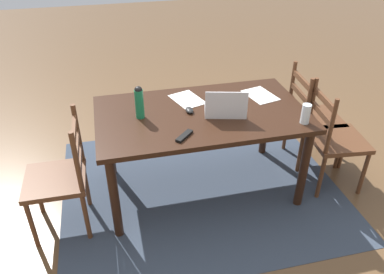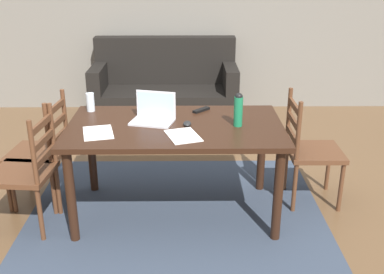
# 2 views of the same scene
# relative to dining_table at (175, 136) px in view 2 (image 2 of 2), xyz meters

# --- Properties ---
(ground_plane) EXTENTS (14.00, 14.00, 0.00)m
(ground_plane) POSITION_rel_dining_table_xyz_m (0.00, 0.00, -0.68)
(ground_plane) COLOR brown
(area_rug) EXTENTS (2.40, 1.99, 0.01)m
(area_rug) POSITION_rel_dining_table_xyz_m (0.00, 0.00, -0.67)
(area_rug) COLOR #333D4C
(area_rug) RESTS_ON ground
(wall_back) EXTENTS (8.00, 0.12, 2.70)m
(wall_back) POSITION_rel_dining_table_xyz_m (0.00, 2.87, 0.67)
(wall_back) COLOR slate
(wall_back) RESTS_ON ground
(dining_table) EXTENTS (1.66, 0.95, 0.77)m
(dining_table) POSITION_rel_dining_table_xyz_m (0.00, 0.00, 0.00)
(dining_table) COLOR black
(dining_table) RESTS_ON ground
(chair_left_far) EXTENTS (0.48, 0.48, 0.95)m
(chair_left_far) POSITION_rel_dining_table_xyz_m (-1.12, 0.19, -0.22)
(chair_left_far) COLOR #56331E
(chair_left_far) RESTS_ON ground
(chair_right_far) EXTENTS (0.44, 0.44, 0.95)m
(chair_right_far) POSITION_rel_dining_table_xyz_m (1.12, 0.19, -0.22)
(chair_right_far) COLOR #56331E
(chair_right_far) RESTS_ON ground
(chair_left_near) EXTENTS (0.48, 0.48, 0.95)m
(chair_left_near) POSITION_rel_dining_table_xyz_m (-1.12, -0.19, -0.22)
(chair_left_near) COLOR #56331E
(chair_left_near) RESTS_ON ground
(couch) EXTENTS (1.80, 0.80, 1.00)m
(couch) POSITION_rel_dining_table_xyz_m (-0.19, 2.39, -0.32)
(couch) COLOR black
(couch) RESTS_ON ground
(laptop) EXTENTS (0.37, 0.29, 0.23)m
(laptop) POSITION_rel_dining_table_xyz_m (-0.17, 0.09, 0.15)
(laptop) COLOR silver
(laptop) RESTS_ON dining_table
(water_bottle) EXTENTS (0.07, 0.07, 0.26)m
(water_bottle) POSITION_rel_dining_table_xyz_m (0.48, -0.03, 0.23)
(water_bottle) COLOR #197247
(water_bottle) RESTS_ON dining_table
(drinking_glass) EXTENTS (0.07, 0.07, 0.15)m
(drinking_glass) POSITION_rel_dining_table_xyz_m (-0.71, 0.34, 0.17)
(drinking_glass) COLOR silver
(drinking_glass) RESTS_ON dining_table
(computer_mouse) EXTENTS (0.06, 0.10, 0.03)m
(computer_mouse) POSITION_rel_dining_table_xyz_m (0.09, -0.02, 0.11)
(computer_mouse) COLOR black
(computer_mouse) RESTS_ON dining_table
(tv_remote) EXTENTS (0.15, 0.15, 0.02)m
(tv_remote) POSITION_rel_dining_table_xyz_m (0.21, 0.33, 0.10)
(tv_remote) COLOR black
(tv_remote) RESTS_ON dining_table
(paper_stack_left) EXTENTS (0.27, 0.34, 0.00)m
(paper_stack_left) POSITION_rel_dining_table_xyz_m (-0.56, -0.17, 0.09)
(paper_stack_left) COLOR white
(paper_stack_left) RESTS_ON dining_table
(paper_stack_right) EXTENTS (0.29, 0.35, 0.00)m
(paper_stack_right) POSITION_rel_dining_table_xyz_m (0.06, -0.24, 0.09)
(paper_stack_right) COLOR white
(paper_stack_right) RESTS_ON dining_table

